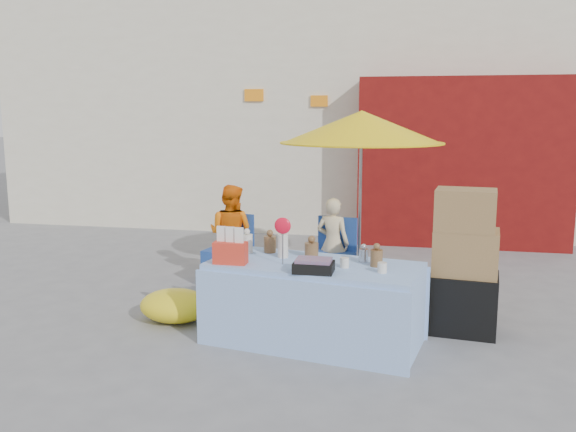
% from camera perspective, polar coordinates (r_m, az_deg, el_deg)
% --- Properties ---
extents(ground, '(80.00, 80.00, 0.00)m').
position_cam_1_polar(ground, '(6.09, -2.79, -10.21)').
color(ground, slate).
rests_on(ground, ground).
extents(backdrop, '(14.00, 8.00, 7.80)m').
position_cam_1_polar(backdrop, '(13.13, 7.78, 14.12)').
color(backdrop, silver).
rests_on(backdrop, ground).
extents(market_table, '(2.05, 1.23, 1.16)m').
position_cam_1_polar(market_table, '(5.57, 2.37, -8.01)').
color(market_table, '#97BAF3').
rests_on(market_table, ground).
extents(chair_left, '(0.57, 0.56, 0.85)m').
position_cam_1_polar(chair_left, '(7.41, -5.59, -4.53)').
color(chair_left, '#214499').
rests_on(chair_left, ground).
extents(chair_right, '(0.57, 0.56, 0.85)m').
position_cam_1_polar(chair_right, '(7.15, 4.06, -5.03)').
color(chair_right, '#214499').
rests_on(chair_right, ground).
extents(vendor_orange, '(0.67, 0.57, 1.21)m').
position_cam_1_polar(vendor_orange, '(7.46, -5.36, -1.68)').
color(vendor_orange, orange).
rests_on(vendor_orange, ground).
extents(vendor_beige, '(0.44, 0.34, 1.09)m').
position_cam_1_polar(vendor_beige, '(7.21, 4.20, -2.56)').
color(vendor_beige, beige).
rests_on(vendor_beige, ground).
extents(umbrella, '(1.90, 1.90, 2.09)m').
position_cam_1_polar(umbrella, '(7.17, 6.90, 8.19)').
color(umbrella, gray).
rests_on(umbrella, ground).
extents(box_stack, '(0.67, 0.58, 1.37)m').
position_cam_1_polar(box_stack, '(5.99, 16.18, -4.60)').
color(box_stack, black).
rests_on(box_stack, ground).
extents(tarp_bundle, '(0.80, 0.67, 0.32)m').
position_cam_1_polar(tarp_bundle, '(6.25, -10.48, -8.24)').
color(tarp_bundle, yellow).
rests_on(tarp_bundle, ground).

